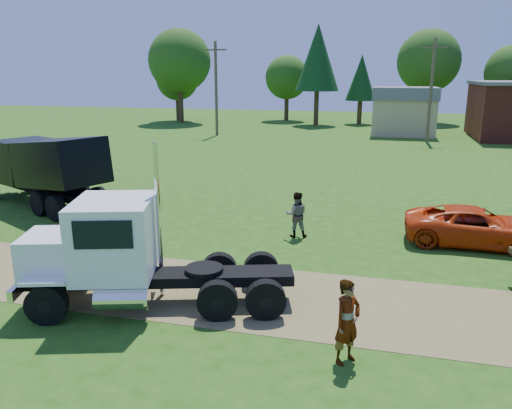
% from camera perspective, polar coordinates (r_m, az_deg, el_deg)
% --- Properties ---
extents(ground, '(140.00, 140.00, 0.00)m').
position_cam_1_polar(ground, '(14.13, 4.35, -10.83)').
color(ground, '#224A10').
rests_on(ground, ground).
extents(dirt_track, '(120.00, 4.20, 0.01)m').
position_cam_1_polar(dirt_track, '(14.12, 4.36, -10.81)').
color(dirt_track, brown).
rests_on(dirt_track, ground).
extents(white_semi_tractor, '(7.34, 4.20, 4.34)m').
position_cam_1_polar(white_semi_tractor, '(13.76, -15.39, -5.37)').
color(white_semi_tractor, black).
rests_on(white_semi_tractor, ground).
extents(black_dump_truck, '(8.01, 5.32, 3.47)m').
position_cam_1_polar(black_dump_truck, '(25.12, -23.07, 4.05)').
color(black_dump_truck, black).
rests_on(black_dump_truck, ground).
extents(orange_pickup, '(5.02, 2.40, 1.38)m').
position_cam_1_polar(orange_pickup, '(19.83, 23.80, -2.31)').
color(orange_pickup, red).
rests_on(orange_pickup, ground).
extents(spectator_a, '(0.79, 0.83, 1.90)m').
position_cam_1_polar(spectator_a, '(11.14, 10.39, -13.04)').
color(spectator_a, '#999999').
rests_on(spectator_a, ground).
extents(spectator_b, '(0.97, 0.82, 1.75)m').
position_cam_1_polar(spectator_b, '(19.03, 4.64, -1.16)').
color(spectator_b, '#999999').
rests_on(spectator_b, ground).
extents(tan_shed, '(6.20, 5.40, 4.70)m').
position_cam_1_polar(tan_shed, '(52.72, 16.54, 10.26)').
color(tan_shed, tan).
rests_on(tan_shed, ground).
extents(utility_poles, '(42.20, 0.28, 9.00)m').
position_cam_1_polar(utility_poles, '(47.74, 19.39, 12.38)').
color(utility_poles, '#4D432B').
rests_on(utility_poles, ground).
extents(tree_row, '(59.26, 15.14, 11.55)m').
position_cam_1_polar(tree_row, '(62.52, 13.34, 14.96)').
color(tree_row, '#342315').
rests_on(tree_row, ground).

